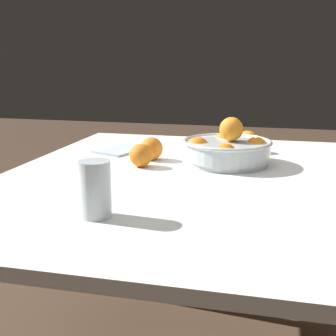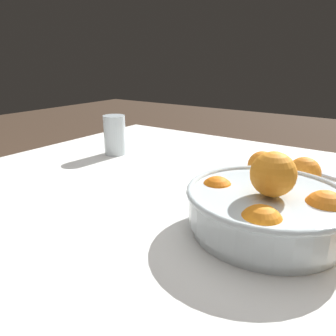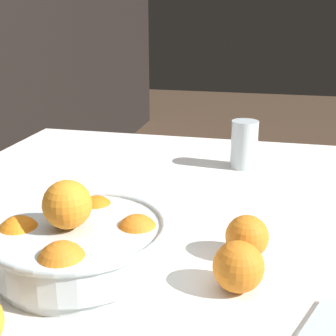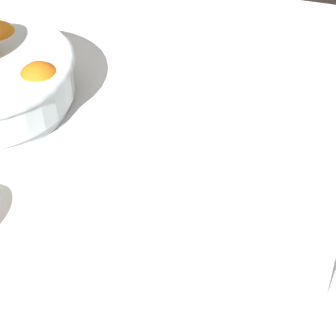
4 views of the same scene
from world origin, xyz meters
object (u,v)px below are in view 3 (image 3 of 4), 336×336
fruit_bowl (78,241)px  orange_loose_aside (238,267)px  orange_loose_front (247,237)px  juice_glass (244,147)px

fruit_bowl → orange_loose_aside: (-0.00, -0.26, -0.01)m
fruit_bowl → orange_loose_aside: size_ratio=3.73×
orange_loose_front → orange_loose_aside: orange_loose_aside is taller
juice_glass → orange_loose_aside: bearing=-176.4°
juice_glass → orange_loose_aside: (-0.58, -0.04, -0.02)m
fruit_bowl → juice_glass: bearing=-20.7°
fruit_bowl → orange_loose_aside: 0.26m
fruit_bowl → juice_glass: size_ratio=2.28×
orange_loose_front → orange_loose_aside: bearing=177.0°
juice_glass → orange_loose_front: bearing=-174.9°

